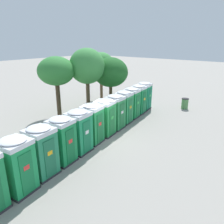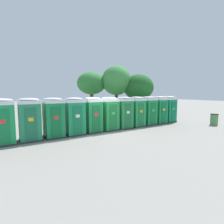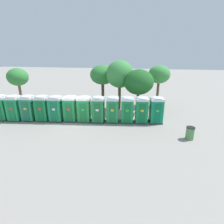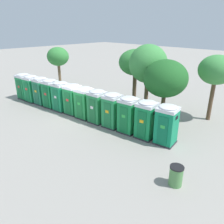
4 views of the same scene
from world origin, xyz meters
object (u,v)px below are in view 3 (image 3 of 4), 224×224
at_px(portapotty_2, 28,108).
at_px(portapotty_1, 14,108).
at_px(trash_can, 190,133).
at_px(portapotty_3, 42,108).
at_px(portapotty_11, 156,110).
at_px(street_tree_0, 159,75).
at_px(street_tree_2, 18,77).
at_px(street_tree_3, 103,75).
at_px(street_tree_4, 139,82).
at_px(portapotty_8, 113,109).
at_px(portapotty_7, 98,109).
at_px(portapotty_9, 127,109).
at_px(portapotty_10, 142,110).
at_px(portapotty_5, 70,108).
at_px(portapotty_4, 56,108).
at_px(street_tree_1, 120,74).
at_px(portapotty_0, 1,107).
at_px(portapotty_6, 84,109).

bearing_deg(portapotty_2, portapotty_1, -169.13).
bearing_deg(trash_can, portapotty_3, 173.48).
height_order(portapotty_1, portapotty_2, same).
bearing_deg(portapotty_1, portapotty_11, 8.18).
bearing_deg(portapotty_2, street_tree_0, 30.12).
relative_size(portapotty_1, trash_can, 2.53).
bearing_deg(street_tree_0, street_tree_2, -171.97).
bearing_deg(street_tree_3, street_tree_4, -25.25).
relative_size(portapotty_2, portapotty_3, 1.00).
xyz_separation_m(portapotty_8, street_tree_3, (-2.21, 5.21, 2.52)).
bearing_deg(portapotty_8, portapotty_7, -170.98).
bearing_deg(portapotty_9, street_tree_0, 62.81).
bearing_deg(portapotty_3, portapotty_2, -172.25).
relative_size(portapotty_9, portapotty_10, 1.00).
xyz_separation_m(portapotty_5, portapotty_7, (2.74, 0.29, -0.00)).
relative_size(portapotty_5, street_tree_0, 0.51).
bearing_deg(street_tree_2, portapotty_4, -32.09).
bearing_deg(street_tree_4, portapotty_3, -156.02).
xyz_separation_m(portapotty_3, street_tree_3, (4.62, 6.12, 2.52)).
distance_m(portapotty_3, street_tree_4, 10.14).
height_order(portapotty_9, street_tree_1, street_tree_1).
bearing_deg(portapotty_8, street_tree_4, 54.48).
bearing_deg(portapotty_0, portapotty_2, 7.93).
xyz_separation_m(portapotty_0, street_tree_3, (8.72, 6.68, 2.52)).
distance_m(portapotty_1, street_tree_2, 6.48).
height_order(portapotty_2, trash_can, portapotty_2).
xyz_separation_m(portapotty_7, street_tree_3, (-0.84, 5.42, 2.52)).
height_order(portapotty_7, trash_can, portapotty_7).
distance_m(portapotty_3, portapotty_7, 5.51).
xyz_separation_m(portapotty_0, portapotty_8, (10.92, 1.48, 0.00)).
distance_m(portapotty_4, portapotty_10, 8.27).
bearing_deg(portapotty_3, street_tree_3, 52.91).
xyz_separation_m(portapotty_8, street_tree_4, (2.22, 3.12, 2.14)).
relative_size(portapotty_1, portapotty_11, 1.00).
xyz_separation_m(portapotty_1, portapotty_4, (4.09, 0.61, -0.00)).
xyz_separation_m(portapotty_1, portapotty_5, (5.45, 0.85, 0.00)).
distance_m(portapotty_0, portapotty_4, 5.51).
bearing_deg(portapotty_2, trash_can, -5.20).
xyz_separation_m(portapotty_7, trash_can, (7.90, -2.22, -0.78)).
distance_m(portapotty_5, portapotty_10, 6.89).
height_order(portapotty_4, portapotty_11, same).
distance_m(portapotty_6, portapotty_9, 4.13).
distance_m(portapotty_1, portapotty_8, 9.65).
distance_m(portapotty_0, portapotty_7, 9.65).
xyz_separation_m(portapotty_2, portapotty_7, (6.83, 0.88, 0.00)).
xyz_separation_m(portapotty_9, street_tree_3, (-3.57, 5.02, 2.52)).
bearing_deg(portapotty_6, street_tree_4, 35.18).
bearing_deg(portapotty_5, portapotty_8, 6.97).
height_order(portapotty_4, portapotty_8, same).
height_order(portapotty_3, portapotty_6, same).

